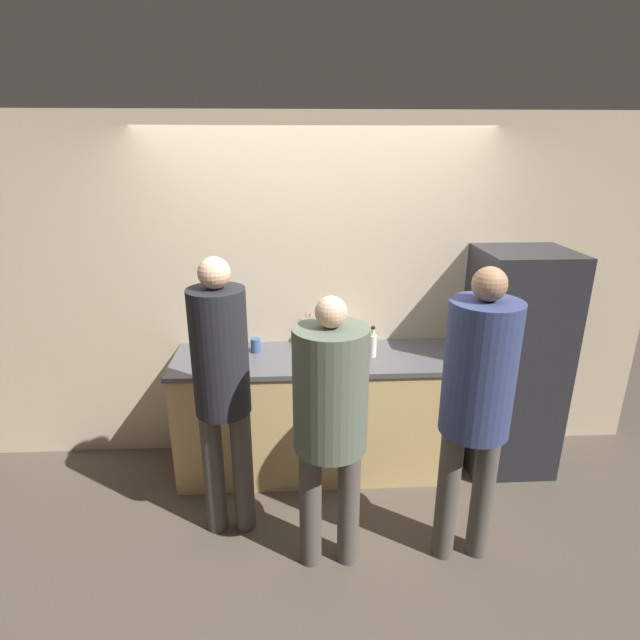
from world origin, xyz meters
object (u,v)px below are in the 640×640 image
at_px(bottle_dark, 234,341).
at_px(cup_blue, 256,345).
at_px(person_center, 330,410).
at_px(person_right, 477,392).
at_px(refrigerator, 513,362).
at_px(fruit_bowl, 342,341).
at_px(bottle_clear, 372,345).
at_px(person_left, 222,380).
at_px(utensil_crock, 308,334).
at_px(bottle_red, 350,355).

relative_size(bottle_dark, cup_blue, 2.20).
xyz_separation_m(person_center, person_right, (0.80, 0.01, 0.08)).
height_order(refrigerator, fruit_bowl, refrigerator).
bearing_deg(bottle_dark, fruit_bowl, 2.97).
height_order(person_right, bottle_clear, person_right).
distance_m(person_center, cup_blue, 1.14).
height_order(person_center, cup_blue, person_center).
xyz_separation_m(person_center, bottle_dark, (-0.63, 1.04, -0.00)).
bearing_deg(person_left, bottle_clear, 31.73).
xyz_separation_m(fruit_bowl, bottle_clear, (0.20, -0.16, 0.03)).
relative_size(person_left, cup_blue, 17.24).
distance_m(person_right, bottle_dark, 1.76).
bearing_deg(utensil_crock, bottle_clear, -30.47).
relative_size(fruit_bowl, utensil_crock, 1.31).
relative_size(person_left, person_center, 1.09).
xyz_separation_m(bottle_clear, bottle_red, (-0.19, -0.19, 0.01)).
bearing_deg(fruit_bowl, person_left, -135.49).
xyz_separation_m(fruit_bowl, cup_blue, (-0.64, -0.04, -0.00)).
bearing_deg(utensil_crock, bottle_dark, -165.06).
height_order(person_left, cup_blue, person_left).
relative_size(refrigerator, bottle_red, 6.74).
bearing_deg(bottle_clear, utensil_crock, 149.53).
relative_size(bottle_red, cup_blue, 2.39).
relative_size(refrigerator, person_right, 0.94).
relative_size(person_center, bottle_red, 6.64).
relative_size(person_left, utensil_crock, 7.16).
xyz_separation_m(person_right, utensil_crock, (-0.89, 1.17, -0.09)).
xyz_separation_m(person_left, fruit_bowl, (0.79, 0.77, -0.08)).
bearing_deg(person_right, person_left, 168.40).
distance_m(person_right, bottle_red, 0.95).
bearing_deg(person_right, bottle_clear, 115.61).
height_order(person_right, fruit_bowl, person_right).
relative_size(person_left, bottle_dark, 7.84).
height_order(refrigerator, person_right, person_right).
bearing_deg(person_center, bottle_clear, 68.01).
bearing_deg(bottle_dark, person_center, -58.59).
bearing_deg(utensil_crock, person_center, -85.95).
bearing_deg(refrigerator, person_right, -124.01).
distance_m(refrigerator, bottle_dark, 2.08).
height_order(person_center, utensil_crock, person_center).
xyz_separation_m(person_center, utensil_crock, (-0.08, 1.18, -0.01)).
height_order(person_center, bottle_dark, person_center).
relative_size(bottle_clear, cup_blue, 2.20).
bearing_deg(person_right, fruit_bowl, 120.80).
bearing_deg(bottle_clear, bottle_red, -134.12).
bearing_deg(refrigerator, fruit_bowl, 174.21).
distance_m(utensil_crock, bottle_dark, 0.57).
xyz_separation_m(refrigerator, bottle_red, (-1.25, -0.22, 0.19)).
height_order(person_left, bottle_clear, person_left).
distance_m(person_left, fruit_bowl, 1.11).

